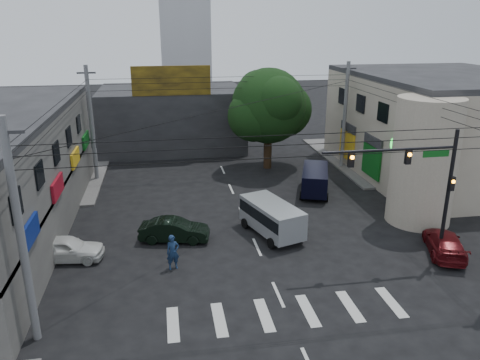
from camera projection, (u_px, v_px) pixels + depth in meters
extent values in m
plane|color=black|center=(264.00, 264.00, 24.98)|extent=(160.00, 160.00, 0.00)
cube|color=#514F4C|center=(7.00, 176.00, 38.94)|extent=(16.00, 16.00, 0.15)
cube|color=#514F4C|center=(408.00, 157.00, 44.61)|extent=(16.00, 16.00, 0.15)
cube|color=gray|center=(444.00, 127.00, 38.68)|extent=(14.00, 18.00, 8.00)
cylinder|color=gray|center=(424.00, 162.00, 29.17)|extent=(4.00, 4.00, 8.00)
cube|color=#232326|center=(172.00, 118.00, 47.68)|extent=(14.00, 10.00, 6.00)
cube|color=olive|center=(171.00, 81.00, 41.72)|extent=(7.00, 0.30, 2.60)
cylinder|color=black|center=(268.00, 144.00, 40.79)|extent=(0.70, 0.70, 4.40)
sphere|color=black|center=(269.00, 106.00, 39.73)|extent=(6.40, 6.40, 6.40)
cylinder|color=black|center=(447.00, 197.00, 24.39)|extent=(0.20, 0.20, 7.20)
cylinder|color=black|center=(390.00, 150.00, 22.97)|extent=(7.00, 0.14, 0.14)
cube|color=black|center=(408.00, 157.00, 23.26)|extent=(0.28, 0.22, 0.75)
cube|color=black|center=(351.00, 160.00, 22.79)|extent=(0.28, 0.22, 0.75)
sphere|color=orange|center=(410.00, 155.00, 23.08)|extent=(0.20, 0.20, 0.20)
sphere|color=orange|center=(352.00, 157.00, 22.61)|extent=(0.20, 0.20, 0.20)
cube|color=#0C5616|center=(436.00, 154.00, 23.47)|extent=(1.40, 0.06, 0.35)
cylinder|color=#59595B|center=(21.00, 236.00, 17.65)|extent=(0.32, 0.32, 9.20)
cylinder|color=#59595B|center=(92.00, 125.00, 36.80)|extent=(0.32, 0.32, 9.20)
cylinder|color=#59595B|center=(345.00, 116.00, 40.11)|extent=(0.32, 0.32, 9.20)
imported|color=black|center=(174.00, 230.00, 27.45)|extent=(2.97, 4.61, 1.34)
imported|color=silver|center=(66.00, 249.00, 25.17)|extent=(2.58, 4.42, 1.38)
imported|color=#510B0F|center=(445.00, 243.00, 25.92)|extent=(4.57, 5.48, 1.26)
imported|color=#15294A|center=(173.00, 252.00, 24.23)|extent=(0.90, 0.78, 1.89)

